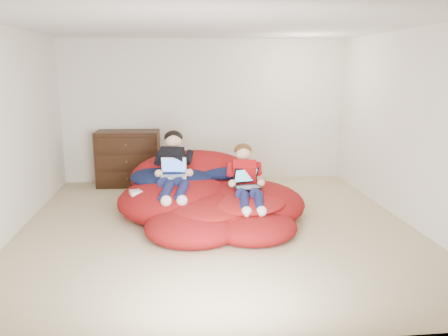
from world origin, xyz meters
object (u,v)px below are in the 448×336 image
Objects in this scene: beanbag_pile at (209,199)px; older_boy at (174,165)px; younger_boy at (246,176)px; laptop_white at (174,171)px; dresser at (128,158)px; laptop_black at (247,182)px.

older_boy is at bearing 161.47° from beanbag_pile.
younger_boy is 3.12× the size of laptop_white.
dresser is 0.43× the size of beanbag_pile.
dresser reaches higher than laptop_black.
older_boy is (0.80, -1.69, 0.24)m from dresser.
older_boy is 1.05m from laptop_black.
younger_boy reaches higher than dresser.
beanbag_pile is at bearing -9.70° from laptop_white.
laptop_white is (-0.46, 0.08, 0.38)m from beanbag_pile.
laptop_black is at bearing -90.00° from younger_boy.
dresser is 2.25m from beanbag_pile.
dresser is at bearing 115.35° from older_boy.
older_boy reaches higher than dresser.
beanbag_pile is (1.26, -1.85, -0.22)m from dresser.
younger_boy is (0.93, -0.39, -0.09)m from older_boy.
dresser is at bearing 124.35° from beanbag_pile.
older_boy is at bearing 153.78° from laptop_black.
older_boy is at bearing 157.45° from younger_boy.
older_boy reaches higher than younger_boy.
laptop_white is at bearing -90.00° from older_boy.
dresser is 3.04× the size of laptop_white.
younger_boy is at bearing 90.00° from laptop_black.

